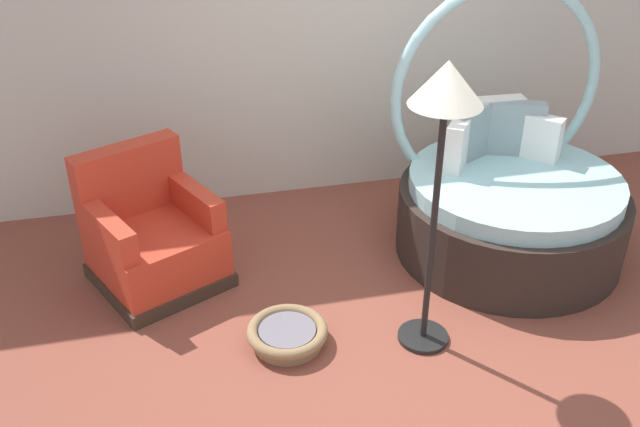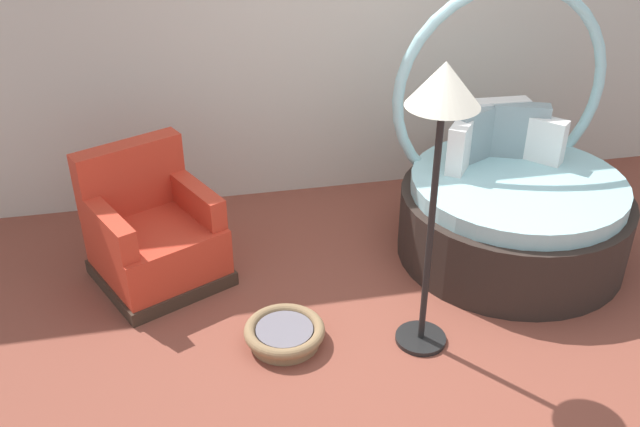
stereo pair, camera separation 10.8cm
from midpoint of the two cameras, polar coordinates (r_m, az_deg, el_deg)
name	(u,v)px [view 2 (the right image)]	position (r m, az deg, el deg)	size (l,w,h in m)	color
ground_plane	(408,327)	(4.70, 7.77, -9.06)	(8.00, 8.00, 0.02)	brown
back_wall	(341,12)	(5.78, 2.24, 15.92)	(8.00, 0.12, 3.02)	beige
round_daybed	(511,200)	(5.38, 15.71, 1.04)	(1.66, 1.66, 1.93)	#2D231E
red_armchair	(153,236)	(5.04, -12.74, -1.78)	(1.07, 1.07, 0.94)	#38281E
pet_basket	(285,333)	(4.48, -2.18, -9.66)	(0.51, 0.51, 0.13)	#8E704C
floor_lamp	(441,115)	(3.79, 10.60, 7.85)	(0.40, 0.40, 1.82)	black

